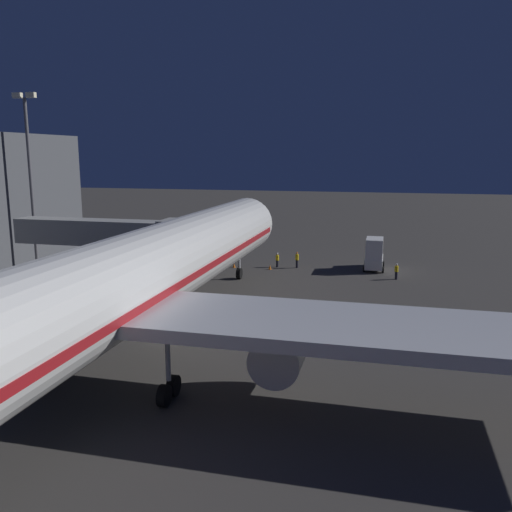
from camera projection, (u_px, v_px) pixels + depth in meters
The scene contains 10 objects.
ground_plane at pixel (170, 336), 39.72m from camera, with size 320.00×320.00×0.00m, color #383533.
airliner_at_gate at pixel (115, 289), 31.33m from camera, with size 54.38×66.79×17.92m.
jet_bridge at pixel (119, 233), 52.82m from camera, with size 19.15×3.40×7.14m.
apron_floodlight_mast at pixel (30, 169), 62.25m from camera, with size 2.90×0.50×20.25m.
cargo_truck_aft at pixel (374, 254), 62.30m from camera, with size 2.36×4.96×3.78m.
ground_crew_near_nose_gear at pixel (396, 271), 57.51m from camera, with size 0.40×0.40×1.75m.
ground_crew_by_belt_loader at pixel (277, 259), 63.82m from camera, with size 0.40×0.40×1.74m.
ground_crew_marshaller_fwd at pixel (297, 259), 63.37m from camera, with size 0.40×0.40×1.92m.
traffic_cone_nose_port at pixel (270, 267), 62.62m from camera, with size 0.36×0.36×0.55m, color orange.
traffic_cone_nose_starboard at pixel (234, 265), 63.66m from camera, with size 0.36×0.36×0.55m, color orange.
Camera 1 is at (-15.41, 35.22, 13.30)m, focal length 37.40 mm.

